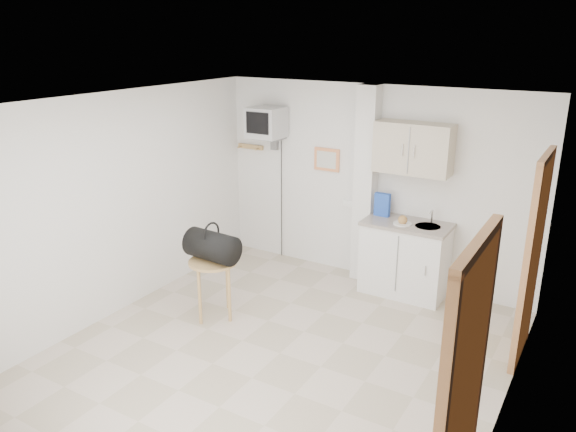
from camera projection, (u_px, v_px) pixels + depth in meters
The scene contains 7 objects.
ground at pixel (280, 353), 5.68m from camera, with size 4.50×4.50×0.00m, color #C4B29F.
room_envelope at pixel (306, 210), 5.15m from camera, with size 4.24×4.54×2.55m.
kitchenette at pixel (407, 231), 6.78m from camera, with size 1.03×0.58×2.10m.
crt_television at pixel (267, 123), 7.42m from camera, with size 0.44×0.45×2.15m.
round_table at pixel (213, 270), 6.25m from camera, with size 0.54×0.54×0.68m.
duffel_bag at pixel (212, 246), 6.18m from camera, with size 0.62×0.37×0.44m.
water_bottle at pixel (459, 381), 4.95m from camera, with size 0.12×0.12×0.36m.
Camera 1 is at (2.62, -4.20, 3.11)m, focal length 35.00 mm.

